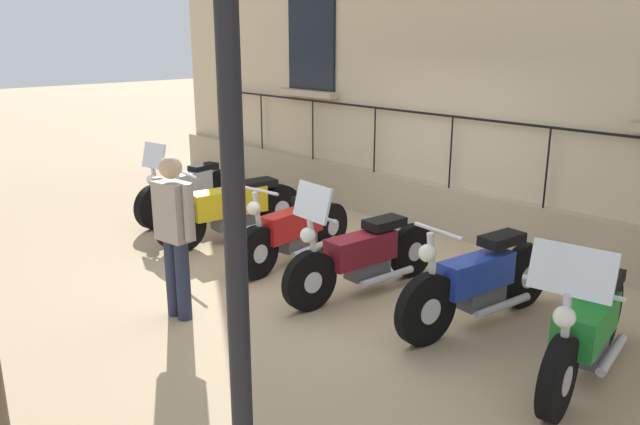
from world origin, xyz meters
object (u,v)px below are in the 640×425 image
(lamppost, at_px, (228,62))
(pedestrian_standing, at_px, (175,229))
(motorcycle_maroon, at_px, (362,256))
(motorcycle_red, at_px, (294,232))
(motorcycle_yellow, at_px, (232,210))
(motorcycle_blue, at_px, (478,283))
(motorcycle_green, at_px, (586,330))
(motorcycle_silver, at_px, (189,192))

(lamppost, bearing_deg, pedestrian_standing, -114.82)
(motorcycle_maroon, bearing_deg, motorcycle_red, -93.24)
(motorcycle_yellow, bearing_deg, lamppost, 55.62)
(motorcycle_yellow, height_order, motorcycle_red, motorcycle_yellow)
(motorcycle_maroon, xyz_separation_m, motorcycle_blue, (-0.25, 1.29, 0.00))
(motorcycle_yellow, distance_m, pedestrian_standing, 2.46)
(motorcycle_red, height_order, motorcycle_blue, motorcycle_blue)
(motorcycle_blue, bearing_deg, lamppost, 15.17)
(motorcycle_blue, distance_m, pedestrian_standing, 2.97)
(motorcycle_yellow, bearing_deg, pedestrian_standing, 42.27)
(motorcycle_blue, distance_m, lamppost, 4.18)
(motorcycle_blue, bearing_deg, motorcycle_red, -85.81)
(motorcycle_red, bearing_deg, motorcycle_yellow, -87.32)
(lamppost, bearing_deg, motorcycle_red, -133.49)
(motorcycle_yellow, xyz_separation_m, motorcycle_maroon, (0.01, 2.44, -0.01))
(motorcycle_red, relative_size, motorcycle_green, 0.96)
(pedestrian_standing, bearing_deg, motorcycle_yellow, -137.73)
(motorcycle_blue, xyz_separation_m, motorcycle_green, (0.23, 1.16, 0.01))
(motorcycle_red, height_order, lamppost, lamppost)
(motorcycle_yellow, height_order, pedestrian_standing, pedestrian_standing)
(motorcycle_silver, xyz_separation_m, lamppost, (3.32, 5.96, 2.21))
(motorcycle_maroon, distance_m, motorcycle_green, 2.45)
(motorcycle_silver, bearing_deg, motorcycle_yellow, 84.33)
(motorcycle_silver, relative_size, motorcycle_yellow, 0.90)
(motorcycle_blue, relative_size, pedestrian_standing, 1.28)
(motorcycle_blue, bearing_deg, motorcycle_green, 78.96)
(motorcycle_maroon, bearing_deg, motorcycle_green, 90.59)
(lamppost, height_order, pedestrian_standing, lamppost)
(motorcycle_maroon, xyz_separation_m, lamppost, (3.18, 2.22, 2.20))
(motorcycle_green, bearing_deg, motorcycle_blue, -101.04)
(motorcycle_maroon, bearing_deg, motorcycle_silver, -92.12)
(motorcycle_yellow, relative_size, motorcycle_green, 1.08)
(motorcycle_green, bearing_deg, pedestrian_standing, -61.18)
(motorcycle_maroon, bearing_deg, lamppost, 34.93)
(motorcycle_blue, height_order, lamppost, lamppost)
(motorcycle_yellow, bearing_deg, motorcycle_red, 92.68)
(motorcycle_green, distance_m, lamppost, 3.89)
(motorcycle_red, distance_m, motorcycle_blue, 2.50)
(motorcycle_yellow, height_order, motorcycle_green, motorcycle_green)
(motorcycle_yellow, height_order, lamppost, lamppost)
(motorcycle_red, bearing_deg, motorcycle_silver, -91.59)
(motorcycle_blue, xyz_separation_m, lamppost, (3.43, 0.93, 2.19))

